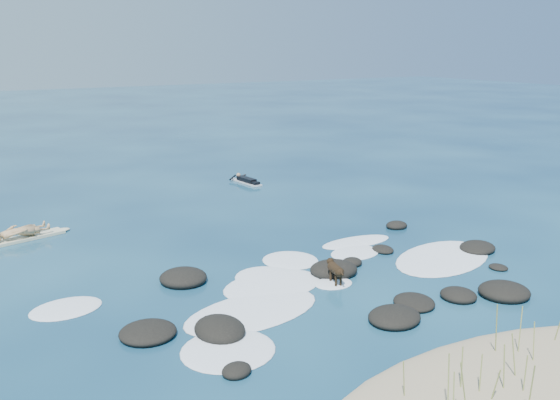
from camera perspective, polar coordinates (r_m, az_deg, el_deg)
ground at (r=18.57m, az=1.01°, el=-6.07°), size 160.00×160.00×0.00m
sand_dune at (r=13.00m, az=21.24°, el=-16.45°), size 9.00×4.40×0.60m
dune_grass at (r=12.57m, az=19.46°, el=-14.12°), size 4.38×1.99×1.24m
reef_rocks at (r=16.71m, az=5.62°, el=-8.11°), size 12.71×7.41×0.52m
breaking_foam at (r=17.44m, az=2.83°, el=-7.42°), size 14.06×6.54×0.12m
standing_surfer_rig at (r=22.43m, az=-22.83°, el=-1.51°), size 3.49×1.31×2.00m
paddling_surfer_rig at (r=29.43m, az=-3.11°, el=1.79°), size 0.97×2.19×0.38m
dog at (r=17.12m, az=5.05°, el=-6.29°), size 0.42×1.06×0.68m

